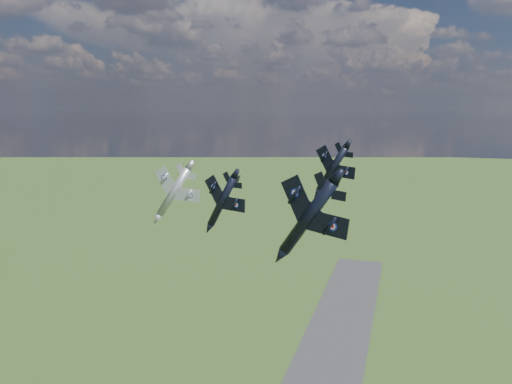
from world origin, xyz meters
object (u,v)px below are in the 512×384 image
(jet_lead_navy, at_px, (222,201))
(jet_right_navy, at_px, (308,217))
(jet_high_navy, at_px, (332,169))
(jet_left_silver, at_px, (174,192))

(jet_lead_navy, relative_size, jet_right_navy, 0.83)
(jet_high_navy, relative_size, jet_left_silver, 0.93)
(jet_high_navy, bearing_deg, jet_right_navy, -68.68)
(jet_lead_navy, distance_m, jet_high_navy, 28.58)
(jet_lead_navy, distance_m, jet_left_silver, 20.29)
(jet_high_navy, xyz_separation_m, jet_left_silver, (-30.07, -11.13, -4.40))
(jet_lead_navy, distance_m, jet_right_navy, 23.15)
(jet_lead_navy, bearing_deg, jet_right_navy, -26.00)
(jet_lead_navy, bearing_deg, jet_left_silver, 154.53)
(jet_right_navy, relative_size, jet_left_silver, 1.03)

